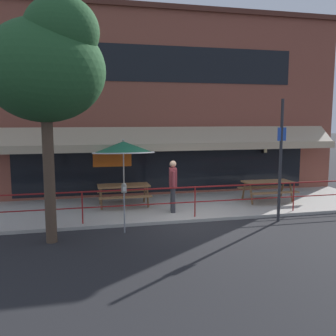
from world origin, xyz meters
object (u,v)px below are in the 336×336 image
pedestrian_walking (173,183)px  picnic_table_left (124,189)px  picnic_table_centre (267,185)px  patio_umbrella_left (123,148)px  street_sign_pole (281,159)px  parking_meter_near (124,193)px  street_tree_curbside (48,64)px

pedestrian_walking → picnic_table_left: bearing=141.4°
picnic_table_centre → pedestrian_walking: (-3.81, -0.74, 0.35)m
patio_umbrella_left → pedestrian_walking: 2.15m
picnic_table_centre → patio_umbrella_left: 5.51m
pedestrian_walking → street_sign_pole: 3.47m
pedestrian_walking → street_sign_pole: street_sign_pole is taller
patio_umbrella_left → parking_meter_near: size_ratio=1.67×
parking_meter_near → picnic_table_left: bearing=83.9°
picnic_table_left → street_sign_pole: street_sign_pole is taller
pedestrian_walking → street_tree_curbside: bearing=-151.0°
parking_meter_near → street_sign_pole: 4.86m
picnic_table_centre → patio_umbrella_left: size_ratio=0.76×
picnic_table_centre → parking_meter_near: size_ratio=1.27×
patio_umbrella_left → parking_meter_near: bearing=-96.4°
street_tree_curbside → pedestrian_walking: bearing=29.0°
street_tree_curbside → picnic_table_centre: bearing=20.3°
picnic_table_left → street_sign_pole: bearing=-31.0°
parking_meter_near → picnic_table_centre: bearing=22.8°
parking_meter_near → street_tree_curbside: 3.82m
pedestrian_walking → parking_meter_near: 2.41m
patio_umbrella_left → pedestrian_walking: size_ratio=1.39×
street_sign_pole → pedestrian_walking: bearing=153.3°
picnic_table_centre → street_sign_pole: street_sign_pole is taller
patio_umbrella_left → parking_meter_near: patio_umbrella_left is taller
patio_umbrella_left → street_sign_pole: size_ratio=0.63×
parking_meter_near → patio_umbrella_left: bearing=83.6°
parking_meter_near → pedestrian_walking: bearing=42.1°
pedestrian_walking → picnic_table_centre: bearing=11.0°
patio_umbrella_left → street_tree_curbside: street_tree_curbside is taller
street_sign_pole → parking_meter_near: bearing=-178.7°
picnic_table_left → parking_meter_near: 2.86m
pedestrian_walking → street_sign_pole: bearing=-26.7°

